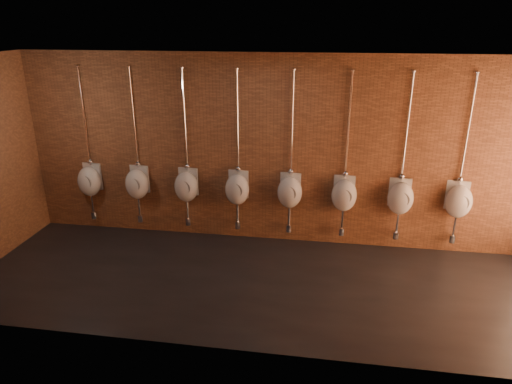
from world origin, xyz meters
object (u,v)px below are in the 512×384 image
(urinal_1, at_px, (137,183))
(urinal_3, at_px, (237,189))
(urinal_7, at_px, (459,201))
(urinal_6, at_px, (400,197))
(urinal_4, at_px, (290,191))
(urinal_0, at_px, (90,181))
(urinal_2, at_px, (186,186))
(urinal_5, at_px, (344,194))

(urinal_1, distance_m, urinal_3, 1.80)
(urinal_7, bearing_deg, urinal_6, 180.00)
(urinal_4, bearing_deg, urinal_0, 180.00)
(urinal_4, bearing_deg, urinal_2, 180.00)
(urinal_1, height_order, urinal_7, same)
(urinal_0, height_order, urinal_7, same)
(urinal_2, xyz_separation_m, urinal_7, (4.49, 0.00, 0.00))
(urinal_4, xyz_separation_m, urinal_6, (1.80, 0.00, 0.00))
(urinal_1, height_order, urinal_3, same)
(urinal_5, relative_size, urinal_6, 1.00)
(urinal_1, xyz_separation_m, urinal_4, (2.69, 0.00, 0.00))
(urinal_5, bearing_deg, urinal_0, 180.00)
(urinal_6, bearing_deg, urinal_3, 180.00)
(urinal_1, bearing_deg, urinal_3, 0.00)
(urinal_3, bearing_deg, urinal_7, 0.00)
(urinal_0, relative_size, urinal_2, 1.00)
(urinal_0, xyz_separation_m, urinal_1, (0.90, 0.00, 0.00))
(urinal_3, bearing_deg, urinal_4, 0.00)
(urinal_3, height_order, urinal_5, same)
(urinal_2, bearing_deg, urinal_0, 180.00)
(urinal_3, relative_size, urinal_5, 1.00)
(urinal_1, relative_size, urinal_5, 1.00)
(urinal_2, height_order, urinal_4, same)
(urinal_2, xyz_separation_m, urinal_4, (1.80, 0.00, 0.00))
(urinal_0, relative_size, urinal_5, 1.00)
(urinal_0, xyz_separation_m, urinal_3, (2.69, 0.00, 0.00))
(urinal_6, bearing_deg, urinal_5, 180.00)
(urinal_0, height_order, urinal_6, same)
(urinal_2, xyz_separation_m, urinal_5, (2.69, 0.00, 0.00))
(urinal_3, xyz_separation_m, urinal_6, (2.69, 0.00, 0.00))
(urinal_4, xyz_separation_m, urinal_5, (0.90, 0.00, 0.00))
(urinal_4, relative_size, urinal_7, 1.00)
(urinal_5, bearing_deg, urinal_2, 180.00)
(urinal_4, xyz_separation_m, urinal_7, (2.69, 0.00, 0.00))
(urinal_0, relative_size, urinal_6, 1.00)
(urinal_6, bearing_deg, urinal_4, 180.00)
(urinal_0, xyz_separation_m, urinal_4, (3.59, 0.00, 0.00))
(urinal_2, relative_size, urinal_3, 1.00)
(urinal_3, distance_m, urinal_4, 0.90)
(urinal_4, bearing_deg, urinal_5, 0.00)
(urinal_2, relative_size, urinal_5, 1.00)
(urinal_7, bearing_deg, urinal_0, 180.00)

